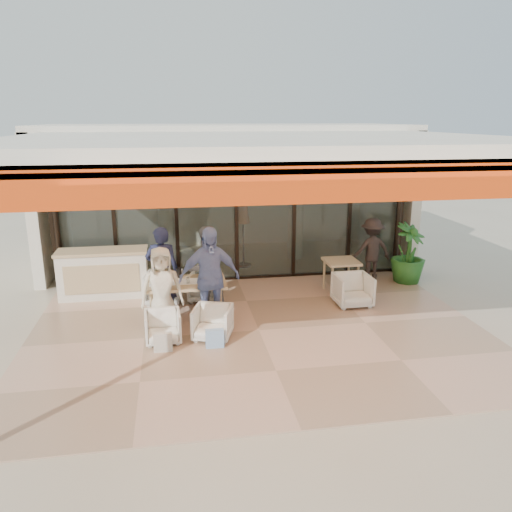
{
  "coord_description": "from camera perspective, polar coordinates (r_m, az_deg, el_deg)",
  "views": [
    {
      "loc": [
        -1.42,
        -8.1,
        3.68
      ],
      "look_at": [
        0.1,
        0.9,
        1.15
      ],
      "focal_mm": 35.0,
      "sensor_mm": 36.0,
      "label": 1
    }
  ],
  "objects": [
    {
      "name": "ground",
      "position": [
        9.01,
        0.33,
        -8.62
      ],
      "size": [
        70.0,
        70.0,
        0.0
      ],
      "primitive_type": "plane",
      "color": "#C6B293",
      "rests_on": "ground"
    },
    {
      "name": "terrace_floor",
      "position": [
        9.0,
        0.33,
        -8.59
      ],
      "size": [
        8.0,
        6.0,
        0.01
      ],
      "primitive_type": "cube",
      "color": "tan",
      "rests_on": "ground"
    },
    {
      "name": "terrace_structure",
      "position": [
        7.97,
        0.7,
        12.4
      ],
      "size": [
        8.0,
        6.0,
        3.4
      ],
      "color": "silver",
      "rests_on": "ground"
    },
    {
      "name": "glass_storefront",
      "position": [
        11.38,
        -2.27,
        4.95
      ],
      "size": [
        8.08,
        0.1,
        3.2
      ],
      "color": "#9EADA3",
      "rests_on": "ground"
    },
    {
      "name": "interior_block",
      "position": [
        13.57,
        -3.54,
        9.33
      ],
      "size": [
        9.05,
        3.62,
        3.52
      ],
      "color": "silver",
      "rests_on": "ground"
    },
    {
      "name": "host_counter",
      "position": [
        10.96,
        -17.02,
        -1.9
      ],
      "size": [
        1.85,
        0.65,
        1.04
      ],
      "color": "silver",
      "rests_on": "ground"
    },
    {
      "name": "dining_table",
      "position": [
        9.39,
        -8.12,
        -3.26
      ],
      "size": [
        1.5,
        0.9,
        0.93
      ],
      "color": "#D2B380",
      "rests_on": "ground"
    },
    {
      "name": "chair_far_left",
      "position": [
        10.39,
        -10.51,
        -3.4
      ],
      "size": [
        0.8,
        0.76,
        0.72
      ],
      "primitive_type": "imported",
      "rotation": [
        0.0,
        0.0,
        2.98
      ],
      "color": "white",
      "rests_on": "ground"
    },
    {
      "name": "chair_far_right",
      "position": [
        10.41,
        -5.87,
        -3.4
      ],
      "size": [
        0.75,
        0.72,
        0.64
      ],
      "primitive_type": "imported",
      "rotation": [
        0.0,
        0.0,
        2.89
      ],
      "color": "white",
      "rests_on": "ground"
    },
    {
      "name": "chair_near_left",
      "position": [
        8.63,
        -10.6,
        -7.82
      ],
      "size": [
        0.61,
        0.58,
        0.6
      ],
      "primitive_type": "imported",
      "rotation": [
        0.0,
        0.0,
        0.05
      ],
      "color": "white",
      "rests_on": "ground"
    },
    {
      "name": "chair_near_right",
      "position": [
        8.64,
        -4.99,
        -7.44
      ],
      "size": [
        0.77,
        0.74,
        0.64
      ],
      "primitive_type": "imported",
      "rotation": [
        0.0,
        0.0,
        -0.3
      ],
      "color": "white",
      "rests_on": "ground"
    },
    {
      "name": "diner_navy",
      "position": [
        9.76,
        -10.67,
        -1.59
      ],
      "size": [
        0.66,
        0.47,
        1.71
      ],
      "primitive_type": "imported",
      "rotation": [
        0.0,
        0.0,
        3.05
      ],
      "color": "#1B1F3C",
      "rests_on": "ground"
    },
    {
      "name": "diner_grey",
      "position": [
        9.78,
        -5.75,
        -1.43
      ],
      "size": [
        0.99,
        0.88,
        1.69
      ],
      "primitive_type": "imported",
      "rotation": [
        0.0,
        0.0,
        3.49
      ],
      "color": "#5C5C60",
      "rests_on": "ground"
    },
    {
      "name": "diner_cream",
      "position": [
        8.93,
        -10.72,
        -3.8
      ],
      "size": [
        0.8,
        0.57,
        1.54
      ],
      "primitive_type": "imported",
      "rotation": [
        0.0,
        0.0,
        0.12
      ],
      "color": "beige",
      "rests_on": "ground"
    },
    {
      "name": "diner_periwinkle",
      "position": [
        8.9,
        -5.35,
        -2.55
      ],
      "size": [
        1.15,
        0.6,
        1.87
      ],
      "primitive_type": "imported",
      "rotation": [
        0.0,
        0.0,
        0.14
      ],
      "color": "#6979B0",
      "rests_on": "ground"
    },
    {
      "name": "tote_bag_cream",
      "position": [
        8.32,
        -10.59,
        -9.74
      ],
      "size": [
        0.3,
        0.1,
        0.34
      ],
      "primitive_type": "cube",
      "color": "silver",
      "rests_on": "ground"
    },
    {
      "name": "tote_bag_blue",
      "position": [
        8.34,
        -4.73,
        -9.45
      ],
      "size": [
        0.3,
        0.1,
        0.34
      ],
      "primitive_type": "cube",
      "color": "#99BFD8",
      "rests_on": "ground"
    },
    {
      "name": "side_table",
      "position": [
        10.84,
        9.7,
        -1.03
      ],
      "size": [
        0.7,
        0.7,
        0.74
      ],
      "color": "#D2B380",
      "rests_on": "ground"
    },
    {
      "name": "side_chair",
      "position": [
        10.26,
        11.0,
        -3.69
      ],
      "size": [
        0.71,
        0.66,
        0.72
      ],
      "primitive_type": "imported",
      "rotation": [
        0.0,
        0.0,
        0.01
      ],
      "color": "white",
      "rests_on": "ground"
    },
    {
      "name": "standing_woman",
      "position": [
        11.82,
        13.06,
        0.7
      ],
      "size": [
        1.0,
        0.62,
        1.48
      ],
      "primitive_type": "imported",
      "rotation": [
        0.0,
        0.0,
        3.22
      ],
      "color": "black",
      "rests_on": "ground"
    },
    {
      "name": "potted_palm",
      "position": [
        11.89,
        17.03,
        0.27
      ],
      "size": [
        1.08,
        1.08,
        1.39
      ],
      "primitive_type": "imported",
      "rotation": [
        0.0,
        0.0,
        0.6
      ],
      "color": "#1E5919",
      "rests_on": "ground"
    }
  ]
}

